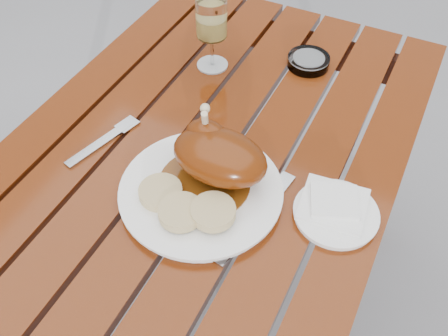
{
  "coord_description": "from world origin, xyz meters",
  "views": [
    {
      "loc": [
        0.37,
        -0.66,
        1.51
      ],
      "look_at": [
        0.08,
        -0.07,
        0.78
      ],
      "focal_mm": 40.0,
      "sensor_mm": 36.0,
      "label": 1
    }
  ],
  "objects_px": {
    "wine_glass": "(212,34)",
    "side_plate": "(336,214)",
    "table": "(210,241)",
    "ashtray": "(308,61)",
    "dinner_plate": "(201,192)"
  },
  "relations": [
    {
      "from": "dinner_plate",
      "to": "wine_glass",
      "type": "xyz_separation_m",
      "value": [
        -0.17,
        0.38,
        0.08
      ]
    },
    {
      "from": "dinner_plate",
      "to": "side_plate",
      "type": "relative_size",
      "value": 1.97
    },
    {
      "from": "wine_glass",
      "to": "side_plate",
      "type": "height_order",
      "value": "wine_glass"
    },
    {
      "from": "table",
      "to": "wine_glass",
      "type": "distance_m",
      "value": 0.54
    },
    {
      "from": "wine_glass",
      "to": "side_plate",
      "type": "xyz_separation_m",
      "value": [
        0.42,
        -0.31,
        -0.08
      ]
    },
    {
      "from": "side_plate",
      "to": "ashtray",
      "type": "xyz_separation_m",
      "value": [
        -0.21,
        0.42,
        0.01
      ]
    },
    {
      "from": "table",
      "to": "ashtray",
      "type": "height_order",
      "value": "ashtray"
    },
    {
      "from": "side_plate",
      "to": "ashtray",
      "type": "height_order",
      "value": "ashtray"
    },
    {
      "from": "table",
      "to": "wine_glass",
      "type": "bearing_deg",
      "value": 114.56
    },
    {
      "from": "dinner_plate",
      "to": "side_plate",
      "type": "xyz_separation_m",
      "value": [
        0.25,
        0.07,
        -0.0
      ]
    },
    {
      "from": "dinner_plate",
      "to": "side_plate",
      "type": "height_order",
      "value": "dinner_plate"
    },
    {
      "from": "wine_glass",
      "to": "ashtray",
      "type": "relative_size",
      "value": 1.74
    },
    {
      "from": "dinner_plate",
      "to": "side_plate",
      "type": "distance_m",
      "value": 0.26
    },
    {
      "from": "dinner_plate",
      "to": "table",
      "type": "bearing_deg",
      "value": 113.64
    },
    {
      "from": "side_plate",
      "to": "ashtray",
      "type": "bearing_deg",
      "value": 116.33
    }
  ]
}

